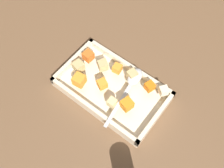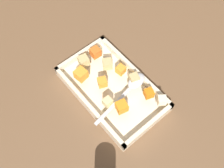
# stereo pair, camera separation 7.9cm
# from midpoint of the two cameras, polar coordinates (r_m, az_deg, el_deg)

# --- Properties ---
(ground_plane) EXTENTS (4.00, 4.00, 0.00)m
(ground_plane) POSITION_cam_midpoint_polar(r_m,az_deg,el_deg) (0.83, -0.91, -1.63)
(ground_plane) COLOR brown
(baking_dish) EXTENTS (0.34, 0.20, 0.04)m
(baking_dish) POSITION_cam_midpoint_polar(r_m,az_deg,el_deg) (0.82, -2.73, -1.53)
(baking_dish) COLOR beige
(baking_dish) RESTS_ON ground_plane
(carrot_chunk_center) EXTENTS (0.04, 0.04, 0.03)m
(carrot_chunk_center) POSITION_cam_midpoint_polar(r_m,az_deg,el_deg) (0.80, -10.05, 0.60)
(carrot_chunk_center) COLOR orange
(carrot_chunk_center) RESTS_ON baking_dish
(carrot_chunk_rim_edge) EXTENTS (0.03, 0.03, 0.03)m
(carrot_chunk_rim_edge) POSITION_cam_midpoint_polar(r_m,az_deg,el_deg) (0.84, -7.92, 5.93)
(carrot_chunk_rim_edge) COLOR orange
(carrot_chunk_rim_edge) RESTS_ON baking_dish
(carrot_chunk_corner_sw) EXTENTS (0.04, 0.04, 0.03)m
(carrot_chunk_corner_sw) POSITION_cam_midpoint_polar(r_m,az_deg,el_deg) (0.75, 0.31, -4.77)
(carrot_chunk_corner_sw) COLOR orange
(carrot_chunk_corner_sw) RESTS_ON baking_dish
(carrot_chunk_corner_nw) EXTENTS (0.03, 0.03, 0.03)m
(carrot_chunk_corner_nw) POSITION_cam_midpoint_polar(r_m,az_deg,el_deg) (0.78, 5.48, -0.77)
(carrot_chunk_corner_nw) COLOR orange
(carrot_chunk_corner_nw) RESTS_ON baking_dish
(carrot_chunk_mid_right) EXTENTS (0.03, 0.03, 0.03)m
(carrot_chunk_mid_right) POSITION_cam_midpoint_polar(r_m,az_deg,el_deg) (0.78, -5.04, -0.25)
(carrot_chunk_mid_right) COLOR orange
(carrot_chunk_mid_right) RESTS_ON baking_dish
(carrot_chunk_heap_side) EXTENTS (0.03, 0.03, 0.03)m
(carrot_chunk_heap_side) POSITION_cam_midpoint_polar(r_m,az_deg,el_deg) (0.81, -1.60, 3.21)
(carrot_chunk_heap_side) COLOR orange
(carrot_chunk_heap_side) RESTS_ON baking_dish
(potato_chunk_front_center) EXTENTS (0.04, 0.04, 0.03)m
(potato_chunk_front_center) POSITION_cam_midpoint_polar(r_m,az_deg,el_deg) (0.82, -10.09, 3.62)
(potato_chunk_front_center) COLOR tan
(potato_chunk_front_center) RESTS_ON baking_dish
(potato_chunk_near_right) EXTENTS (0.04, 0.04, 0.03)m
(potato_chunk_near_right) POSITION_cam_midpoint_polar(r_m,az_deg,el_deg) (0.82, -4.77, 3.92)
(potato_chunk_near_right) COLOR tan
(potato_chunk_near_right) RESTS_ON baking_dish
(potato_chunk_near_left) EXTENTS (0.03, 0.03, 0.02)m
(potato_chunk_near_left) POSITION_cam_midpoint_polar(r_m,az_deg,el_deg) (0.78, 8.50, -1.73)
(potato_chunk_near_left) COLOR beige
(potato_chunk_near_left) RESTS_ON baking_dish
(potato_chunk_back_center) EXTENTS (0.03, 0.03, 0.03)m
(potato_chunk_back_center) POSITION_cam_midpoint_polar(r_m,az_deg,el_deg) (0.80, 1.68, 1.82)
(potato_chunk_back_center) COLOR tan
(potato_chunk_back_center) RESTS_ON baking_dish
(potato_chunk_corner_ne) EXTENTS (0.03, 0.03, 0.02)m
(potato_chunk_corner_ne) POSITION_cam_midpoint_polar(r_m,az_deg,el_deg) (0.76, -2.97, -4.34)
(potato_chunk_corner_ne) COLOR #E0CC89
(potato_chunk_corner_ne) RESTS_ON baking_dish
(serving_spoon) EXTENTS (0.06, 0.22, 0.02)m
(serving_spoon) POSITION_cam_midpoint_polar(r_m,az_deg,el_deg) (0.79, 1.80, 0.59)
(serving_spoon) COLOR silver
(serving_spoon) RESTS_ON baking_dish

